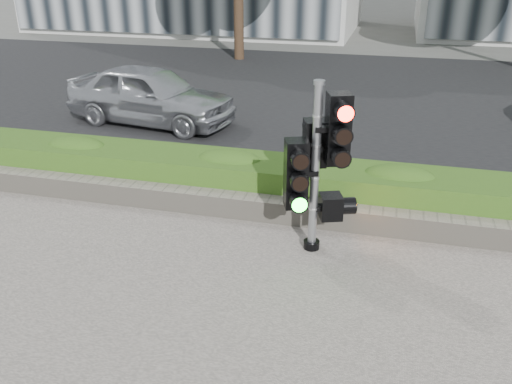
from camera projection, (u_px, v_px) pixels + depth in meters
ground at (263, 293)px, 6.58m from camera, size 120.00×120.00×0.00m
road at (347, 95)px, 15.40m from camera, size 60.00×13.00×0.02m
curb at (307, 188)px, 9.33m from camera, size 60.00×0.25×0.12m
stone_wall at (293, 211)px, 8.17m from camera, size 12.00×0.32×0.34m
hedge at (301, 185)px, 8.67m from camera, size 12.00×1.00×0.68m
traffic_signal at (317, 160)px, 7.02m from camera, size 0.85×0.74×2.34m
car_silver at (151, 95)px, 12.62m from camera, size 4.23×2.24×1.37m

